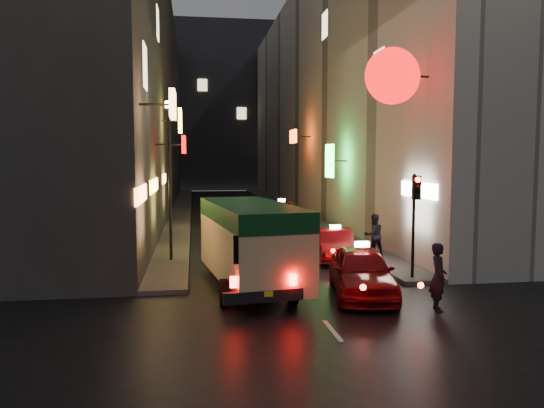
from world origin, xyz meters
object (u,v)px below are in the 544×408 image
pedestrian_crossing (438,272)px  traffic_light (415,203)px  lamp_post (170,170)px  taxi_near (362,268)px  minibus (251,235)px

pedestrian_crossing → traffic_light: size_ratio=0.60×
traffic_light → lamp_post: 9.42m
taxi_near → lamp_post: bearing=134.9°
pedestrian_crossing → lamp_post: 11.10m
pedestrian_crossing → lamp_post: size_ratio=0.34×
minibus → lamp_post: lamp_post is taller
minibus → taxi_near: 3.62m
taxi_near → lamp_post: lamp_post is taller
pedestrian_crossing → traffic_light: (0.70, 3.21, 1.63)m
taxi_near → traffic_light: traffic_light is taller
minibus → pedestrian_crossing: minibus is taller
taxi_near → traffic_light: 3.24m
taxi_near → lamp_post: (-5.91, 5.94, 2.85)m
traffic_light → taxi_near: bearing=-148.4°
taxi_near → lamp_post: size_ratio=0.93×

